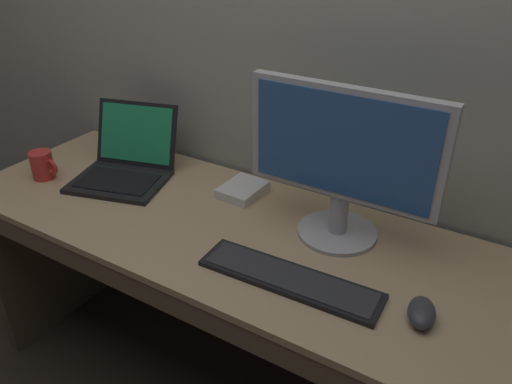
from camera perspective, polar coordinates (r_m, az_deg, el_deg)
The scene contains 7 objects.
desk at distance 1.60m, azimuth -4.33°, elevation -10.23°, with size 1.71×0.62×0.74m.
laptop_black at distance 1.76m, azimuth -14.73°, elevation 3.22°, with size 0.38×0.39×0.23m.
external_monitor at distance 1.31m, azimuth 9.89°, elevation 3.99°, with size 0.53×0.23×0.44m.
wired_keyboard at distance 1.26m, azimuth 3.84°, elevation -9.91°, with size 0.47×0.13×0.02m.
computer_mouse at distance 1.20m, azimuth 18.47°, elevation -12.99°, with size 0.06×0.10×0.04m, color #38383D.
external_drive_box at distance 1.61m, azimuth -1.55°, elevation 0.27°, with size 0.12×0.15×0.03m, color silver.
coffee_mug at distance 1.85m, azimuth -23.26°, elevation 2.86°, with size 0.11×0.08×0.10m.
Camera 1 is at (0.74, -1.00, 1.55)m, focal length 34.87 mm.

